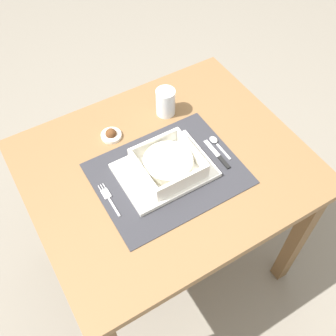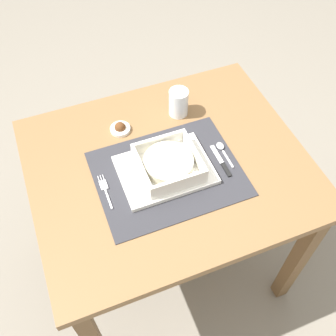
# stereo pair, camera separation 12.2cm
# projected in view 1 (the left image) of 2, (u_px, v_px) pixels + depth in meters

# --- Properties ---
(ground_plane) EXTENTS (6.00, 6.00, 0.00)m
(ground_plane) POSITION_uv_depth(u_px,v_px,m) (167.00, 257.00, 1.83)
(ground_plane) COLOR gray
(dining_table) EXTENTS (0.88, 0.74, 0.70)m
(dining_table) POSITION_uv_depth(u_px,v_px,m) (167.00, 182.00, 1.35)
(dining_table) COLOR brown
(dining_table) RESTS_ON ground
(placemat) EXTENTS (0.45, 0.35, 0.00)m
(placemat) POSITION_uv_depth(u_px,v_px,m) (168.00, 174.00, 1.24)
(placemat) COLOR #2D2D33
(placemat) RESTS_ON dining_table
(serving_plate) EXTENTS (0.28, 0.21, 0.02)m
(serving_plate) POSITION_uv_depth(u_px,v_px,m) (165.00, 170.00, 1.24)
(serving_plate) COLOR white
(serving_plate) RESTS_ON placemat
(porridge_bowl) EXTENTS (0.18, 0.18, 0.06)m
(porridge_bowl) POSITION_uv_depth(u_px,v_px,m) (168.00, 164.00, 1.22)
(porridge_bowl) COLOR white
(porridge_bowl) RESTS_ON serving_plate
(fork) EXTENTS (0.02, 0.13, 0.00)m
(fork) POSITION_uv_depth(u_px,v_px,m) (108.00, 197.00, 1.19)
(fork) COLOR silver
(fork) RESTS_ON placemat
(spoon) EXTENTS (0.02, 0.11, 0.01)m
(spoon) POSITION_uv_depth(u_px,v_px,m) (216.00, 143.00, 1.31)
(spoon) COLOR silver
(spoon) RESTS_ON placemat
(butter_knife) EXTENTS (0.01, 0.13, 0.01)m
(butter_knife) POSITION_uv_depth(u_px,v_px,m) (218.00, 156.00, 1.28)
(butter_knife) COLOR black
(butter_knife) RESTS_ON placemat
(drinking_glass) EXTENTS (0.07, 0.07, 0.10)m
(drinking_glass) POSITION_uv_depth(u_px,v_px,m) (166.00, 103.00, 1.37)
(drinking_glass) COLOR white
(drinking_glass) RESTS_ON dining_table
(condiment_saucer) EXTENTS (0.07, 0.07, 0.04)m
(condiment_saucer) POSITION_uv_depth(u_px,v_px,m) (111.00, 135.00, 1.33)
(condiment_saucer) COLOR white
(condiment_saucer) RESTS_ON dining_table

